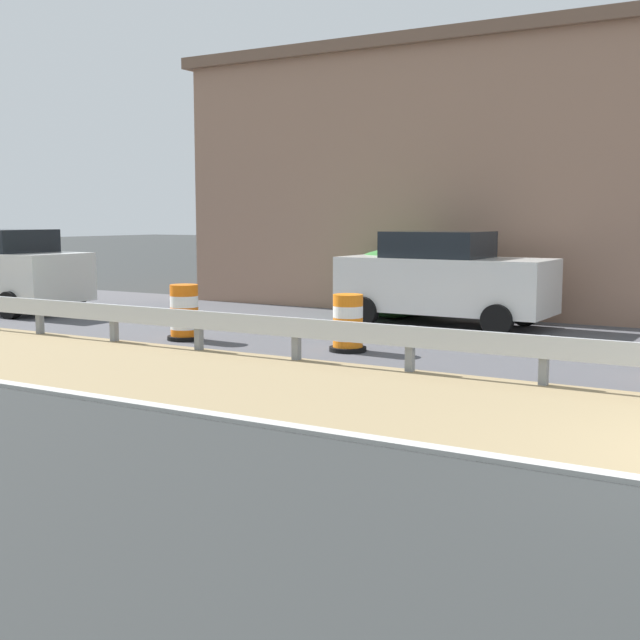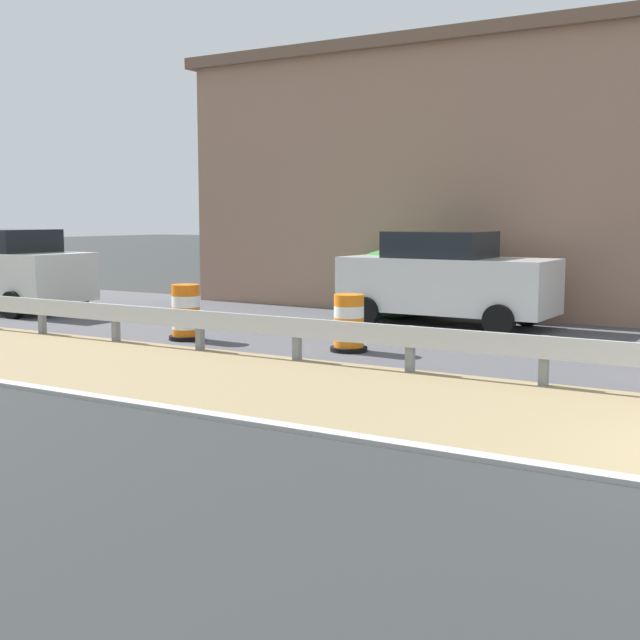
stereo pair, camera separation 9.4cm
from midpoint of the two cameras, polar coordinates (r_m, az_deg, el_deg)
traffic_barrel_close at (r=14.58m, az=1.74°, el=-0.40°), size 0.66×0.66×1.00m
traffic_barrel_mid at (r=16.15m, az=-9.41°, el=0.34°), size 0.67×0.67×1.06m
car_mid_far_lane at (r=18.12m, az=8.33°, el=2.79°), size 2.09×4.52×2.04m
roadside_shop_near at (r=24.43m, az=11.05°, el=9.29°), size 9.30×14.22×6.69m
utility_pole_near at (r=21.53m, az=11.96°, el=10.56°), size 0.24×1.80×7.13m
bush_roadside at (r=19.58m, az=4.94°, el=2.52°), size 2.56×2.56×1.62m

